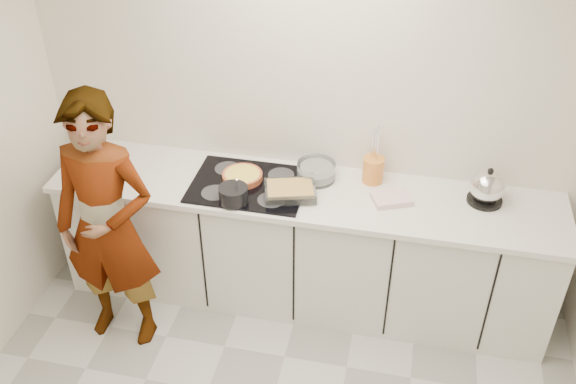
% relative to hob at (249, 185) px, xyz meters
% --- Properties ---
extents(wall_back, '(3.60, 0.00, 2.60)m').
position_rel_hob_xyz_m(wall_back, '(0.35, 0.34, 0.38)').
color(wall_back, silver).
rests_on(wall_back, ground).
extents(base_cabinets, '(3.20, 0.58, 0.87)m').
position_rel_hob_xyz_m(base_cabinets, '(0.35, 0.02, -0.48)').
color(base_cabinets, silver).
rests_on(base_cabinets, floor).
extents(countertop, '(3.24, 0.64, 0.04)m').
position_rel_hob_xyz_m(countertop, '(0.35, 0.02, -0.03)').
color(countertop, white).
rests_on(countertop, base_cabinets).
extents(hob, '(0.72, 0.54, 0.01)m').
position_rel_hob_xyz_m(hob, '(0.00, 0.00, 0.00)').
color(hob, black).
rests_on(hob, countertop).
extents(tart_dish, '(0.32, 0.32, 0.04)m').
position_rel_hob_xyz_m(tart_dish, '(-0.05, 0.04, 0.03)').
color(tart_dish, '#AC4D2D').
rests_on(tart_dish, hob).
extents(saucepan, '(0.19, 0.19, 0.17)m').
position_rel_hob_xyz_m(saucepan, '(-0.04, -0.20, 0.06)').
color(saucepan, black).
rests_on(saucepan, hob).
extents(baking_dish, '(0.36, 0.30, 0.06)m').
position_rel_hob_xyz_m(baking_dish, '(0.28, -0.06, 0.04)').
color(baking_dish, silver).
rests_on(baking_dish, hob).
extents(mixing_bowl, '(0.33, 0.33, 0.11)m').
position_rel_hob_xyz_m(mixing_bowl, '(0.40, 0.17, 0.05)').
color(mixing_bowl, silver).
rests_on(mixing_bowl, countertop).
extents(tea_towel, '(0.27, 0.24, 0.04)m').
position_rel_hob_xyz_m(tea_towel, '(0.90, 0.02, 0.01)').
color(tea_towel, white).
rests_on(tea_towel, countertop).
extents(kettle, '(0.27, 0.27, 0.24)m').
position_rel_hob_xyz_m(kettle, '(1.46, 0.14, 0.10)').
color(kettle, black).
rests_on(kettle, countertop).
extents(utensil_crock, '(0.15, 0.15, 0.17)m').
position_rel_hob_xyz_m(utensil_crock, '(0.76, 0.22, 0.08)').
color(utensil_crock, orange).
rests_on(utensil_crock, countertop).
extents(cook, '(0.63, 0.42, 1.73)m').
position_rel_hob_xyz_m(cook, '(-0.73, -0.53, -0.05)').
color(cook, silver).
rests_on(cook, floor).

